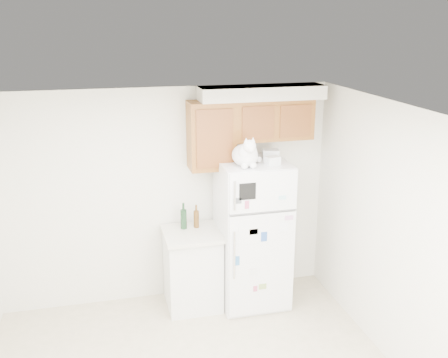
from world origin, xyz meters
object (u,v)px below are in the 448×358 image
object	(u,v)px
cat	(246,154)
storage_box_back	(271,154)
base_counter	(193,268)
bottle_green	(184,216)
storage_box_front	(272,161)
bottle_amber	(196,216)
refrigerator	(252,234)

from	to	relation	value
cat	storage_box_back	bearing A→B (deg)	33.63
base_counter	bottle_green	world-z (taller)	bottle_green
storage_box_front	base_counter	bearing A→B (deg)	150.57
storage_box_front	bottle_amber	bearing A→B (deg)	142.04
storage_box_back	storage_box_front	bearing A→B (deg)	-91.87
base_counter	bottle_green	xyz separation A→B (m)	(-0.07, 0.11, 0.61)
refrigerator	storage_box_front	world-z (taller)	storage_box_front
refrigerator	bottle_green	bearing A→B (deg)	166.44
base_counter	storage_box_back	bearing A→B (deg)	1.90
base_counter	storage_box_back	size ratio (longest dim) A/B	5.11
cat	bottle_amber	distance (m)	0.97
storage_box_front	bottle_green	distance (m)	1.19
base_counter	storage_box_front	world-z (taller)	storage_box_front
bottle_green	bottle_amber	size ratio (longest dim) A/B	1.13
storage_box_back	storage_box_front	xyz separation A→B (m)	(-0.06, -0.25, -0.01)
refrigerator	storage_box_back	distance (m)	0.93
cat	bottle_amber	size ratio (longest dim) A/B	1.82
refrigerator	base_counter	bearing A→B (deg)	173.91
storage_box_front	bottle_amber	xyz separation A→B (m)	(-0.78, 0.33, -0.69)
bottle_green	storage_box_back	bearing A→B (deg)	-4.58
bottle_amber	cat	bearing A→B (deg)	-33.19
cat	bottle_green	bearing A→B (deg)	153.35
refrigerator	storage_box_front	xyz separation A→B (m)	(0.17, -0.14, 0.89)
storage_box_front	bottle_amber	world-z (taller)	storage_box_front
refrigerator	bottle_green	xyz separation A→B (m)	(-0.76, 0.18, 0.22)
refrigerator	storage_box_front	distance (m)	0.92
refrigerator	bottle_green	distance (m)	0.81
storage_box_back	bottle_green	world-z (taller)	storage_box_back
refrigerator	base_counter	world-z (taller)	refrigerator
cat	bottle_amber	world-z (taller)	cat
bottle_green	bottle_amber	bearing A→B (deg)	0.21
cat	bottle_amber	bearing A→B (deg)	146.81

